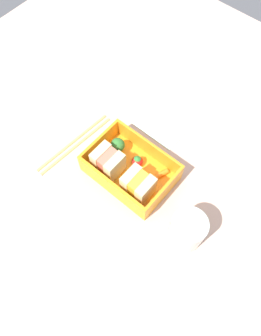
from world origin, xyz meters
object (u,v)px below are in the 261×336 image
(carrot_stick_far_left, at_px, (159,175))
(chopstick_pair, at_px, (74,143))
(sandwich_left, at_px, (138,185))
(drinking_glass, at_px, (187,231))
(broccoli_floret, at_px, (118,145))
(strawberry_far_left, at_px, (137,161))
(folded_napkin, at_px, (158,123))
(sandwich_center_left, at_px, (108,162))

(carrot_stick_far_left, bearing_deg, chopstick_pair, 15.65)
(sandwich_left, relative_size, drinking_glass, 0.68)
(broccoli_floret, xyz_separation_m, chopstick_pair, (0.09, 0.05, -0.03))
(strawberry_far_left, xyz_separation_m, drinking_glass, (-0.17, 0.06, 0.02))
(carrot_stick_far_left, height_order, drinking_glass, drinking_glass)
(broccoli_floret, relative_size, folded_napkin, 0.32)
(sandwich_center_left, bearing_deg, drinking_glass, 176.33)
(sandwich_center_left, bearing_deg, strawberry_far_left, -130.52)
(chopstick_pair, xyz_separation_m, drinking_glass, (-0.31, 0.01, 0.04))
(strawberry_far_left, bearing_deg, broccoli_floret, 2.53)
(broccoli_floret, bearing_deg, sandwich_left, 154.70)
(chopstick_pair, bearing_deg, folded_napkin, -123.08)
(carrot_stick_far_left, relative_size, broccoli_floret, 0.94)
(folded_napkin, bearing_deg, strawberry_far_left, 106.25)
(sandwich_left, bearing_deg, strawberry_far_left, -48.30)
(sandwich_center_left, height_order, carrot_stick_far_left, sandwich_center_left)
(sandwich_center_left, distance_m, folded_napkin, 0.17)
(carrot_stick_far_left, xyz_separation_m, folded_napkin, (0.09, -0.11, -0.02))
(strawberry_far_left, height_order, drinking_glass, drinking_glass)
(carrot_stick_far_left, bearing_deg, folded_napkin, -51.27)
(carrot_stick_far_left, relative_size, strawberry_far_left, 1.29)
(sandwich_left, distance_m, broccoli_floret, 0.10)
(sandwich_center_left, relative_size, broccoli_floret, 1.37)
(sandwich_center_left, distance_m, broccoli_floret, 0.05)
(carrot_stick_far_left, distance_m, broccoli_floret, 0.11)
(broccoli_floret, bearing_deg, folded_napkin, -97.89)
(chopstick_pair, bearing_deg, strawberry_far_left, -161.74)
(carrot_stick_far_left, distance_m, chopstick_pair, 0.21)
(chopstick_pair, relative_size, drinking_glass, 2.43)
(chopstick_pair, distance_m, folded_napkin, 0.20)
(drinking_glass, bearing_deg, carrot_stick_far_left, -30.49)
(sandwich_center_left, height_order, folded_napkin, sandwich_center_left)
(carrot_stick_far_left, bearing_deg, sandwich_left, 76.16)
(broccoli_floret, distance_m, folded_napkin, 0.13)
(sandwich_left, xyz_separation_m, drinking_glass, (-0.13, 0.01, 0.00))
(sandwich_center_left, xyz_separation_m, folded_napkin, (-0.00, -0.17, -0.04))
(sandwich_left, distance_m, carrot_stick_far_left, 0.06)
(carrot_stick_far_left, distance_m, strawberry_far_left, 0.06)
(sandwich_left, relative_size, carrot_stick_far_left, 1.46)
(sandwich_center_left, bearing_deg, chopstick_pair, 0.65)
(chopstick_pair, distance_m, drinking_glass, 0.32)
(sandwich_left, height_order, chopstick_pair, sandwich_left)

